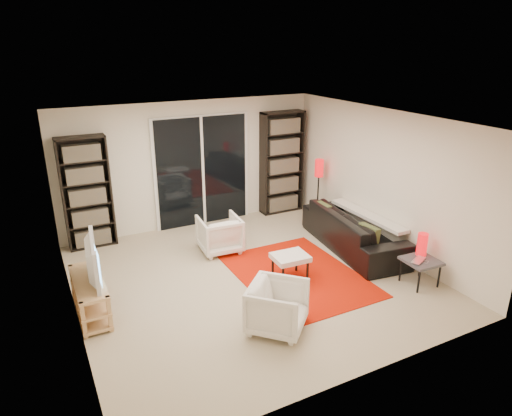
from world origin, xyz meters
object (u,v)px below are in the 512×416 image
object	(u,v)px
bookshelf_left	(87,193)
ottoman	(290,258)
armchair_front	(278,307)
floor_lamp	(319,175)
sofa	(354,230)
side_table	(421,262)
armchair_back	(220,234)
tv_stand	(90,296)
bookshelf_right	(282,163)

from	to	relation	value
bookshelf_left	ottoman	bearing A→B (deg)	-46.81
armchair_front	floor_lamp	bearing A→B (deg)	3.77
sofa	side_table	xyz separation A→B (m)	(0.06, -1.47, 0.02)
armchair_front	side_table	xyz separation A→B (m)	(2.44, 0.02, 0.04)
armchair_front	ottoman	size ratio (longest dim) A/B	1.28
sofa	armchair_back	bearing A→B (deg)	73.36
bookshelf_left	armchair_back	size ratio (longest dim) A/B	2.83
tv_stand	armchair_back	world-z (taller)	armchair_back
armchair_back	armchair_front	size ratio (longest dim) A/B	1.00
armchair_front	ottoman	distance (m)	1.31
armchair_back	bookshelf_right	bearing A→B (deg)	-142.98
sofa	ottoman	world-z (taller)	sofa
armchair_back	floor_lamp	bearing A→B (deg)	-164.72
armchair_back	armchair_front	world-z (taller)	same
side_table	sofa	bearing A→B (deg)	92.34
armchair_back	floor_lamp	size ratio (longest dim) A/B	0.55
tv_stand	armchair_front	world-z (taller)	armchair_front
bookshelf_right	side_table	size ratio (longest dim) A/B	4.16
bookshelf_right	tv_stand	distance (m)	4.83
tv_stand	armchair_back	xyz separation A→B (m)	(2.27, 0.99, 0.05)
bookshelf_left	bookshelf_right	bearing A→B (deg)	-0.00
bookshelf_right	ottoman	bearing A→B (deg)	-117.65
side_table	armchair_front	bearing A→B (deg)	-179.60
tv_stand	floor_lamp	bearing A→B (deg)	17.33
tv_stand	sofa	distance (m)	4.40
floor_lamp	bookshelf_right	bearing A→B (deg)	115.02
side_table	tv_stand	bearing A→B (deg)	162.32
ottoman	floor_lamp	xyz separation A→B (m)	(1.75, 1.84, 0.60)
ottoman	side_table	size ratio (longest dim) A/B	1.07
sofa	ottoman	xyz separation A→B (m)	(-1.57, -0.45, 0.01)
bookshelf_right	armchair_back	size ratio (longest dim) A/B	3.05
armchair_back	side_table	size ratio (longest dim) A/B	1.37
bookshelf_left	sofa	xyz separation A→B (m)	(4.04, -2.18, -0.64)
bookshelf_right	armchair_front	world-z (taller)	bookshelf_right
ottoman	side_table	distance (m)	1.92
bookshelf_right	ottoman	size ratio (longest dim) A/B	3.90
bookshelf_right	sofa	bearing A→B (deg)	-85.08
sofa	side_table	bearing A→B (deg)	-170.33
sofa	bookshelf_left	bearing A→B (deg)	68.93
sofa	floor_lamp	distance (m)	1.53
sofa	armchair_front	xyz separation A→B (m)	(-2.38, -1.48, -0.02)
armchair_front	armchair_back	bearing A→B (deg)	39.66
bookshelf_right	tv_stand	size ratio (longest dim) A/B	1.83
tv_stand	ottoman	xyz separation A→B (m)	(2.83, -0.40, 0.08)
bookshelf_left	armchair_front	size ratio (longest dim) A/B	2.83
tv_stand	side_table	distance (m)	4.68
bookshelf_left	armchair_back	distance (m)	2.37
sofa	armchair_front	bearing A→B (deg)	129.28
bookshelf_right	tv_stand	xyz separation A→B (m)	(-4.21, -2.23, -0.79)
sofa	armchair_front	distance (m)	2.80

